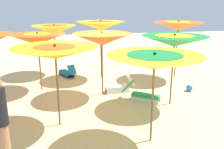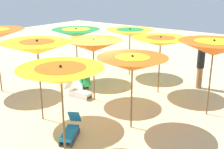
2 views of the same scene
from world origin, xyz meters
name	(u,v)px [view 1 (image 1 of 2)]	position (x,y,z in m)	size (l,w,h in m)	color
ground	(97,93)	(0.00, 0.00, -0.02)	(35.97, 35.97, 0.04)	beige
beach_umbrella_0	(54,30)	(-2.98, -1.54, 2.07)	(2.00, 2.00, 2.32)	brown
beach_umbrella_1	(38,39)	(-0.80, -2.06, 1.95)	(1.99, 1.99, 2.21)	brown
beach_umbrella_3	(101,26)	(-2.02, 0.46, 2.30)	(2.07, 2.07, 2.54)	brown
beach_umbrella_4	(102,39)	(0.16, 0.19, 2.03)	(2.01, 2.01, 2.30)	brown
beach_umbrella_5	(55,53)	(2.26, -1.32, 2.02)	(2.17, 2.17, 2.24)	brown
beach_umbrella_6	(178,26)	(-1.38, 3.73, 2.29)	(2.18, 2.18, 2.52)	brown
beach_umbrella_7	(174,41)	(1.46, 2.26, 2.11)	(2.05, 2.05, 2.33)	brown
beach_umbrella_8	(154,62)	(3.49, 0.87, 1.98)	(2.14, 2.14, 2.20)	brown
lounger_0	(67,72)	(-2.32, -1.07, 0.21)	(1.12, 0.82, 0.62)	#333338
lounger_1	(119,86)	(0.02, 0.84, 0.21)	(0.45, 1.12, 0.63)	silver
lounger_2	(143,95)	(1.00, 1.46, 0.20)	(1.02, 1.25, 0.65)	silver
beachgoer_0	(1,119)	(3.71, -2.40, 0.99)	(0.30, 0.30, 1.86)	#A3704C
beach_ball	(189,88)	(0.44, 3.49, 0.13)	(0.25, 0.25, 0.25)	#337FE5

